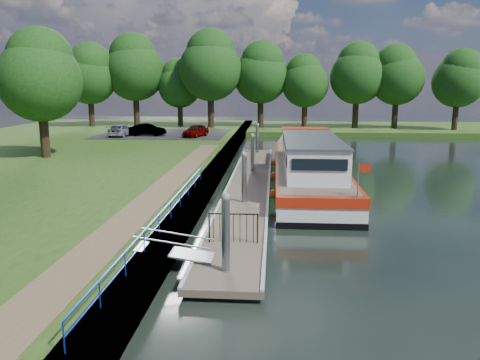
# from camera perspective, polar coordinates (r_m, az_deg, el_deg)

# --- Properties ---
(ground) EXTENTS (160.00, 160.00, 0.00)m
(ground) POSITION_cam_1_polar(r_m,az_deg,el_deg) (15.72, -1.52, -11.65)
(ground) COLOR black
(ground) RESTS_ON ground
(bank_edge) EXTENTS (1.10, 90.00, 0.78)m
(bank_edge) POSITION_cam_1_polar(r_m,az_deg,el_deg) (30.22, -3.53, 0.38)
(bank_edge) COLOR #473D2D
(bank_edge) RESTS_ON ground
(far_bank) EXTENTS (60.00, 18.00, 0.60)m
(far_bank) POSITION_cam_1_polar(r_m,az_deg,el_deg) (67.48, 13.22, 6.14)
(far_bank) COLOR #264413
(far_bank) RESTS_ON ground
(footpath) EXTENTS (1.60, 40.00, 0.05)m
(footpath) POSITION_cam_1_polar(r_m,az_deg,el_deg) (23.76, -10.23, -1.80)
(footpath) COLOR brown
(footpath) RESTS_ON riverbank
(carpark) EXTENTS (14.00, 12.00, 0.06)m
(carpark) POSITION_cam_1_polar(r_m,az_deg,el_deg) (54.12, -9.21, 5.59)
(carpark) COLOR black
(carpark) RESTS_ON riverbank
(blue_fence) EXTENTS (0.04, 18.04, 0.72)m
(blue_fence) POSITION_cam_1_polar(r_m,az_deg,el_deg) (18.54, -9.13, -3.89)
(blue_fence) COLOR #0C2DBF
(blue_fence) RESTS_ON riverbank
(pontoon) EXTENTS (2.50, 30.00, 0.56)m
(pontoon) POSITION_cam_1_polar(r_m,az_deg,el_deg) (28.07, 1.09, -0.88)
(pontoon) COLOR brown
(pontoon) RESTS_ON ground
(mooring_piles) EXTENTS (0.30, 27.30, 3.55)m
(mooring_piles) POSITION_cam_1_polar(r_m,az_deg,el_deg) (27.86, 1.10, 1.33)
(mooring_piles) COLOR gray
(mooring_piles) RESTS_ON ground
(gangway) EXTENTS (2.58, 1.00, 0.92)m
(gangway) POSITION_cam_1_polar(r_m,az_deg,el_deg) (16.23, -7.95, -8.64)
(gangway) COLOR #A5A8AD
(gangway) RESTS_ON ground
(gate_panel) EXTENTS (1.85, 0.05, 1.15)m
(gate_panel) POSITION_cam_1_polar(r_m,az_deg,el_deg) (17.39, -0.82, -5.33)
(gate_panel) COLOR black
(gate_panel) RESTS_ON ground
(barge) EXTENTS (4.36, 21.15, 4.78)m
(barge) POSITION_cam_1_polar(r_m,az_deg,el_deg) (30.62, 8.11, 1.77)
(barge) COLOR black
(barge) RESTS_ON ground
(horizon_trees) EXTENTS (54.38, 10.03, 12.87)m
(horizon_trees) POSITION_cam_1_polar(r_m,az_deg,el_deg) (63.17, 1.42, 13.04)
(horizon_trees) COLOR #332316
(horizon_trees) RESTS_ON ground
(bank_tree_a) EXTENTS (6.12, 6.12, 9.72)m
(bank_tree_a) POSITION_cam_1_polar(r_m,az_deg,el_deg) (38.65, -23.19, 11.80)
(bank_tree_a) COLOR #332316
(bank_tree_a) RESTS_ON riverbank
(car_a) EXTENTS (2.66, 4.10, 1.30)m
(car_a) POSITION_cam_1_polar(r_m,az_deg,el_deg) (50.21, -5.42, 6.02)
(car_a) COLOR #999999
(car_a) RESTS_ON carpark
(car_b) EXTENTS (3.97, 1.58, 1.29)m
(car_b) POSITION_cam_1_polar(r_m,az_deg,el_deg) (51.92, -11.23, 6.03)
(car_b) COLOR #999999
(car_b) RESTS_ON carpark
(car_c) EXTENTS (2.17, 4.41, 1.23)m
(car_c) POSITION_cam_1_polar(r_m,az_deg,el_deg) (52.13, -14.27, 5.89)
(car_c) COLOR #999999
(car_c) RESTS_ON carpark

